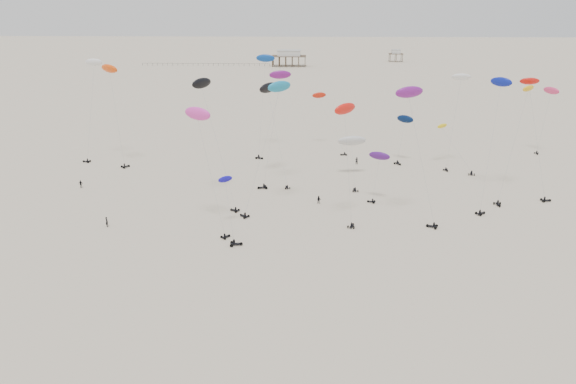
{
  "coord_description": "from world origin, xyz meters",
  "views": [
    {
      "loc": [
        3.74,
        -4.42,
        38.63
      ],
      "look_at": [
        0.0,
        88.0,
        7.0
      ],
      "focal_mm": 35.0,
      "sensor_mm": 36.0,
      "label": 1
    }
  ],
  "objects_px": {
    "pavilion_main": "(289,59)",
    "rig_4": "(459,90)",
    "pavilion_small": "(396,56)",
    "rig_0": "(549,99)",
    "spectator_0": "(107,227)",
    "rig_9": "(207,103)"
  },
  "relations": [
    {
      "from": "rig_4",
      "to": "rig_9",
      "type": "bearing_deg",
      "value": 11.55
    },
    {
      "from": "rig_0",
      "to": "spectator_0",
      "type": "height_order",
      "value": "rig_0"
    },
    {
      "from": "pavilion_small",
      "to": "rig_4",
      "type": "xyz_separation_m",
      "value": [
        -21.44,
        -250.59,
        15.12
      ]
    },
    {
      "from": "pavilion_small",
      "to": "rig_4",
      "type": "distance_m",
      "value": 251.96
    },
    {
      "from": "pavilion_main",
      "to": "pavilion_small",
      "type": "bearing_deg",
      "value": 23.2
    },
    {
      "from": "rig_0",
      "to": "rig_4",
      "type": "distance_m",
      "value": 30.55
    },
    {
      "from": "rig_0",
      "to": "rig_4",
      "type": "bearing_deg",
      "value": 32.58
    },
    {
      "from": "pavilion_main",
      "to": "rig_0",
      "type": "xyz_separation_m",
      "value": [
        75.49,
        -206.79,
        10.14
      ]
    },
    {
      "from": "pavilion_small",
      "to": "rig_0",
      "type": "relative_size",
      "value": 0.5
    },
    {
      "from": "rig_0",
      "to": "rig_9",
      "type": "bearing_deg",
      "value": 31.32
    },
    {
      "from": "pavilion_main",
      "to": "rig_4",
      "type": "relative_size",
      "value": 0.92
    },
    {
      "from": "spectator_0",
      "to": "rig_9",
      "type": "bearing_deg",
      "value": -84.54
    },
    {
      "from": "pavilion_main",
      "to": "rig_4",
      "type": "xyz_separation_m",
      "value": [
        48.56,
        -220.59,
        14.39
      ]
    },
    {
      "from": "rig_0",
      "to": "spectator_0",
      "type": "bearing_deg",
      "value": 34.87
    },
    {
      "from": "rig_0",
      "to": "rig_4",
      "type": "relative_size",
      "value": 0.78
    },
    {
      "from": "rig_9",
      "to": "pavilion_small",
      "type": "bearing_deg",
      "value": 10.54
    },
    {
      "from": "pavilion_main",
      "to": "pavilion_small",
      "type": "xyz_separation_m",
      "value": [
        70.0,
        30.0,
        -0.74
      ]
    },
    {
      "from": "pavilion_small",
      "to": "rig_4",
      "type": "relative_size",
      "value": 0.39
    },
    {
      "from": "rig_4",
      "to": "rig_9",
      "type": "distance_m",
      "value": 60.83
    },
    {
      "from": "rig_4",
      "to": "spectator_0",
      "type": "relative_size",
      "value": 10.51
    },
    {
      "from": "rig_4",
      "to": "rig_9",
      "type": "xyz_separation_m",
      "value": [
        -55.01,
        -25.94,
        1.24
      ]
    },
    {
      "from": "pavilion_main",
      "to": "rig_0",
      "type": "bearing_deg",
      "value": -69.94
    }
  ]
}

